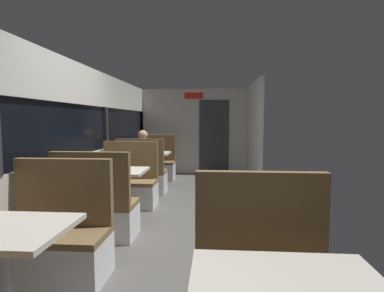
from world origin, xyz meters
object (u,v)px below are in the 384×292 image
Objects in this scene: bench_mid_window_facing_entry at (129,187)px; bench_front_aisle_facing_entry at (263,287)px; dining_table_far_window at (149,157)px; bench_near_window_facing_entry at (57,243)px; bench_mid_window_facing_end at (97,212)px; bench_far_window_facing_end at (142,176)px; seated_passenger at (143,166)px; dining_table_near_window at (2,241)px; bench_far_window_facing_entry at (155,166)px; dining_table_mid_window at (115,177)px.

bench_mid_window_facing_entry is 1.00× the size of bench_front_aisle_facing_entry.
bench_mid_window_facing_entry reaches higher than dining_table_far_window.
bench_mid_window_facing_end is (0.00, 0.95, 0.00)m from bench_near_window_facing_entry.
dining_table_far_window is at bearing 90.00° from bench_far_window_facing_end.
bench_near_window_facing_entry is at bearing -90.00° from bench_mid_window_facing_end.
seated_passenger reaches higher than bench_near_window_facing_entry.
bench_mid_window_facing_entry is at bearing 90.00° from dining_table_near_window.
bench_front_aisle_facing_entry reaches higher than dining_table_near_window.
dining_table_near_window is 0.82× the size of bench_near_window_facing_entry.
bench_far_window_facing_entry is (0.00, 5.40, -0.31)m from dining_table_near_window.
dining_table_near_window is 1.82m from bench_front_aisle_facing_entry.
bench_front_aisle_facing_entry reaches higher than dining_table_mid_window.
bench_far_window_facing_entry is 1.00× the size of bench_front_aisle_facing_entry.
bench_mid_window_facing_end is 3.07m from dining_table_far_window.
bench_mid_window_facing_entry is at bearing -90.00° from dining_table_far_window.
bench_far_window_facing_entry is at bearing 90.00° from dining_table_mid_window.
dining_table_near_window is at bearing -90.00° from dining_table_far_window.
bench_mid_window_facing_end is at bearing -90.00° from dining_table_far_window.
seated_passenger is at bearing 90.00° from dining_table_mid_window.
seated_passenger is (0.00, 3.37, 0.21)m from bench_near_window_facing_entry.
bench_near_window_facing_entry and bench_far_window_facing_end have the same top height.
dining_table_far_window is at bearing 90.00° from dining_table_mid_window.
bench_near_window_facing_entry is 0.87× the size of seated_passenger.
dining_table_far_window is at bearing 111.26° from bench_front_aisle_facing_entry.
bench_near_window_facing_entry reaches higher than dining_table_near_window.
bench_front_aisle_facing_entry reaches higher than dining_table_far_window.
bench_far_window_facing_end is at bearing 114.64° from bench_front_aisle_facing_entry.
bench_near_window_facing_entry is 1.00× the size of bench_far_window_facing_entry.
dining_table_near_window is 0.82× the size of bench_mid_window_facing_entry.
bench_near_window_facing_entry is 1.22× the size of dining_table_far_window.
bench_near_window_facing_entry is 4.70m from bench_far_window_facing_entry.
bench_far_window_facing_entry is 0.87× the size of seated_passenger.
bench_near_window_facing_entry is at bearing -90.00° from bench_far_window_facing_entry.
dining_table_mid_window is 2.89m from bench_front_aisle_facing_entry.
bench_near_window_facing_entry reaches higher than dining_table_far_window.
bench_far_window_facing_entry is at bearing 90.00° from seated_passenger.
bench_near_window_facing_entry and bench_front_aisle_facing_entry have the same top height.
bench_front_aisle_facing_entry is (1.79, -4.60, -0.31)m from dining_table_far_window.
bench_mid_window_facing_end is 1.00× the size of bench_front_aisle_facing_entry.
dining_table_far_window is at bearing 90.00° from dining_table_near_window.
bench_far_window_facing_end is at bearing 90.00° from dining_table_near_window.
bench_front_aisle_facing_entry is (1.79, -2.25, -0.31)m from dining_table_mid_window.
bench_near_window_facing_entry and bench_mid_window_facing_end have the same top height.
bench_far_window_facing_entry is at bearing 90.00° from bench_mid_window_facing_end.
bench_mid_window_facing_entry is 0.87× the size of seated_passenger.
bench_near_window_facing_entry and bench_mid_window_facing_entry have the same top height.
dining_table_mid_window is 0.82× the size of bench_far_window_facing_entry.
seated_passenger is (0.00, 0.07, 0.21)m from bench_far_window_facing_end.
bench_far_window_facing_entry is 1.34m from seated_passenger.
bench_far_window_facing_end is (0.00, -0.70, -0.31)m from dining_table_far_window.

